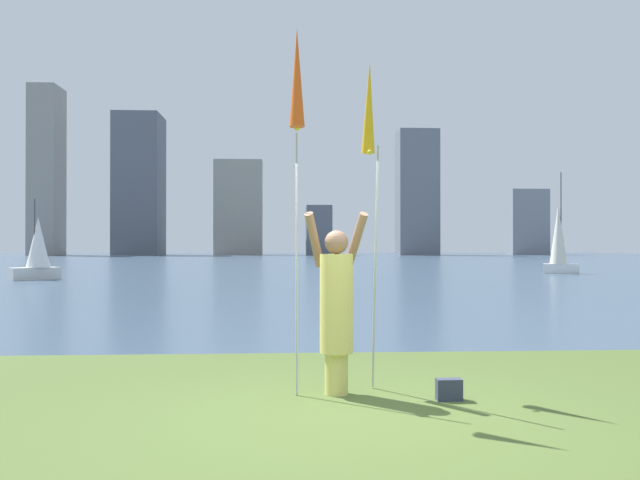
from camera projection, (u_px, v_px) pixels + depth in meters
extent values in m
cube|color=#384C60|center=(289.00, 260.00, 67.93)|extent=(120.00, 116.34, 0.12)
cube|color=#232D14|center=(330.00, 354.00, 9.85)|extent=(120.00, 0.70, 0.02)
cylinder|color=#D8CC66|center=(336.00, 373.00, 7.13)|extent=(0.25, 0.25, 0.45)
cylinder|color=#D8CC66|center=(336.00, 303.00, 7.13)|extent=(0.36, 0.36, 1.06)
sphere|color=#936B51|center=(336.00, 242.00, 7.14)|extent=(0.26, 0.26, 0.26)
cylinder|color=#936B51|center=(314.00, 240.00, 7.27)|extent=(0.26, 0.41, 0.61)
cylinder|color=#936B51|center=(356.00, 240.00, 7.30)|extent=(0.26, 0.41, 0.61)
cylinder|color=#B2B2B7|center=(297.00, 262.00, 7.17)|extent=(0.02, 0.22, 2.84)
cone|color=#F25919|center=(297.00, 77.00, 6.96)|extent=(0.16, 0.23, 1.07)
sphere|color=yellow|center=(297.00, 128.00, 6.99)|extent=(0.06, 0.06, 0.06)
cylinder|color=#B2B2B7|center=(375.00, 269.00, 7.22)|extent=(0.02, 0.45, 2.65)
cone|color=yellow|center=(369.00, 108.00, 7.75)|extent=(0.16, 0.33, 1.08)
sphere|color=yellow|center=(370.00, 152.00, 7.66)|extent=(0.06, 0.06, 0.06)
cube|color=#33384C|center=(449.00, 390.00, 6.85)|extent=(0.26, 0.13, 0.22)
cube|color=white|center=(561.00, 269.00, 36.33)|extent=(2.00, 1.52, 0.53)
cylinder|color=#47474C|center=(561.00, 218.00, 36.34)|extent=(0.06, 0.06, 5.03)
cone|color=silver|center=(558.00, 234.00, 36.39)|extent=(1.23, 1.23, 3.28)
cube|color=silver|center=(34.00, 274.00, 30.00)|extent=(2.12, 1.93, 0.56)
cylinder|color=#47474C|center=(35.00, 233.00, 30.01)|extent=(0.06, 0.06, 3.13)
cone|color=white|center=(38.00, 242.00, 30.11)|extent=(1.47, 1.47, 2.29)
cube|color=gray|center=(47.00, 171.00, 97.08)|extent=(3.93, 5.61, 24.70)
cube|color=#565B66|center=(139.00, 185.00, 99.18)|extent=(6.64, 7.73, 20.94)
cube|color=gray|center=(238.00, 208.00, 101.24)|extent=(7.27, 3.66, 14.43)
cube|color=#565B66|center=(319.00, 230.00, 97.62)|extent=(3.72, 4.75, 7.28)
cube|color=slate|center=(417.00, 193.00, 98.74)|extent=(5.89, 4.75, 18.56)
cube|color=gray|center=(528.00, 222.00, 101.44)|extent=(5.74, 3.33, 9.98)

